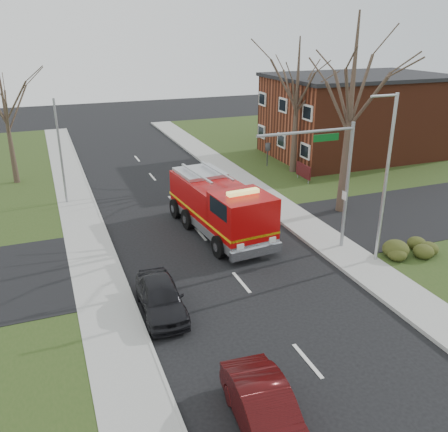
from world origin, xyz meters
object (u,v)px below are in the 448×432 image
object	(u,v)px
parked_car_maroon	(161,297)
fire_engine	(220,208)
traffic_signal_mast	(327,166)
parked_car_gray	(266,412)

from	to	relation	value
parked_car_maroon	fire_engine	bearing A→B (deg)	54.99
fire_engine	parked_car_maroon	size ratio (longest dim) A/B	2.05
fire_engine	parked_car_maroon	bearing A→B (deg)	-132.87
traffic_signal_mast	parked_car_gray	world-z (taller)	traffic_signal_mast
traffic_signal_mast	parked_car_gray	bearing A→B (deg)	-129.25
parked_car_gray	fire_engine	bearing A→B (deg)	78.64
parked_car_maroon	parked_car_gray	xyz separation A→B (m)	(1.28, -7.28, 0.00)
parked_car_maroon	parked_car_gray	size ratio (longest dim) A/B	0.96
fire_engine	parked_car_maroon	xyz separation A→B (m)	(-5.20, -6.75, -0.82)
fire_engine	parked_car_gray	distance (m)	14.59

